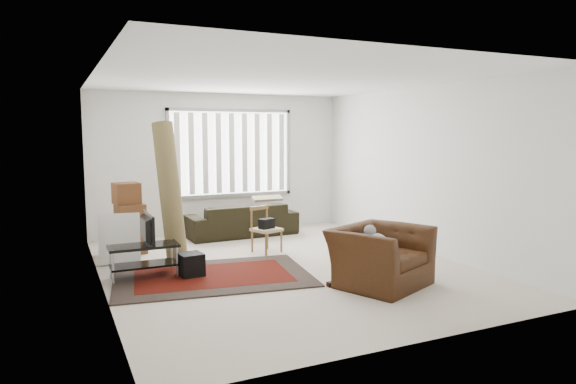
% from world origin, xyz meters
% --- Properties ---
extents(room, '(6.00, 6.02, 2.71)m').
position_xyz_m(room, '(0.03, 0.51, 1.76)').
color(room, beige).
rests_on(room, ground).
extents(persian_rug, '(2.82, 2.09, 0.02)m').
position_xyz_m(persian_rug, '(-1.09, -0.07, 0.01)').
color(persian_rug, black).
rests_on(persian_rug, ground).
extents(tv_stand, '(0.92, 0.41, 0.46)m').
position_xyz_m(tv_stand, '(-1.95, 0.27, 0.33)').
color(tv_stand, black).
rests_on(tv_stand, ground).
extents(tv, '(0.10, 0.74, 0.43)m').
position_xyz_m(tv, '(-1.95, 0.27, 0.67)').
color(tv, black).
rests_on(tv, tv_stand).
extents(subwoofer, '(0.34, 0.34, 0.31)m').
position_xyz_m(subwoofer, '(-1.37, 0.06, 0.17)').
color(subwoofer, black).
rests_on(subwoofer, persian_rug).
extents(moving_boxes, '(0.52, 0.49, 1.15)m').
position_xyz_m(moving_boxes, '(-1.92, 1.83, 0.53)').
color(moving_boxes, brown).
rests_on(moving_boxes, ground).
extents(white_flatpack, '(0.62, 0.31, 0.76)m').
position_xyz_m(white_flatpack, '(-2.15, 1.20, 0.38)').
color(white_flatpack, silver).
rests_on(white_flatpack, ground).
extents(rolled_rug, '(0.48, 0.76, 2.13)m').
position_xyz_m(rolled_rug, '(-1.41, 1.05, 1.06)').
color(rolled_rug, brown).
rests_on(rolled_rug, ground).
extents(sofa, '(2.10, 0.97, 0.80)m').
position_xyz_m(sofa, '(0.22, 2.45, 0.40)').
color(sofa, black).
rests_on(sofa, ground).
extents(side_chair, '(0.51, 0.51, 0.75)m').
position_xyz_m(side_chair, '(0.12, 0.99, 0.42)').
color(side_chair, tan).
rests_on(side_chair, ground).
extents(armchair, '(1.46, 1.38, 0.86)m').
position_xyz_m(armchair, '(0.75, -1.33, 0.43)').
color(armchair, '#351B0A').
rests_on(armchair, ground).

